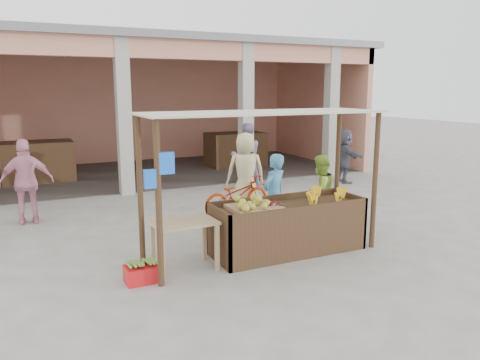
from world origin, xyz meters
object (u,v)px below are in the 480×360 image
fruit_stall (288,229)px  red_crate (142,274)px  vendor_blue (274,192)px  motorcycle (237,195)px  vendor_green (320,190)px  side_table (184,230)px

fruit_stall → red_crate: fruit_stall is taller
fruit_stall → vendor_blue: size_ratio=1.56×
red_crate → motorcycle: 3.91m
vendor_blue → vendor_green: (1.03, 0.00, -0.06)m
side_table → vendor_blue: bearing=20.7°
vendor_green → motorcycle: bearing=-72.8°
side_table → vendor_green: 3.24m
side_table → motorcycle: bearing=48.1°
fruit_stall → side_table: size_ratio=2.66×
fruit_stall → motorcycle: bearing=84.8°
side_table → red_crate: (-0.72, -0.19, -0.51)m
side_table → motorcycle: motorcycle is taller
side_table → vendor_blue: 2.27m
motorcycle → vendor_green: bearing=-158.5°
fruit_stall → side_table: bearing=-179.6°
side_table → motorcycle: 3.28m
red_crate → vendor_green: vendor_green is taller
fruit_stall → motorcycle: size_ratio=1.49×
fruit_stall → vendor_blue: (0.23, 0.88, 0.43)m
side_table → vendor_blue: (2.07, 0.89, 0.20)m
vendor_green → vendor_blue: bearing=-15.0°
vendor_green → fruit_stall: bearing=19.8°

